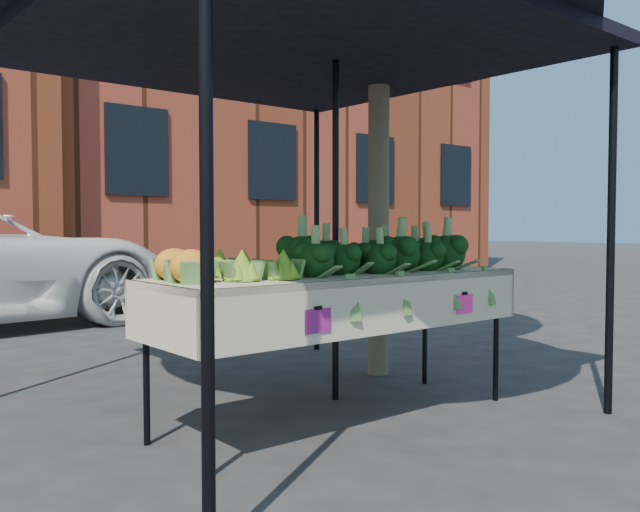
% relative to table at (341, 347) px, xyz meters
% --- Properties ---
extents(ground, '(90.00, 90.00, 0.00)m').
position_rel_table_xyz_m(ground, '(0.06, -0.08, -0.45)').
color(ground, '#242426').
extents(table, '(2.41, 0.82, 0.90)m').
position_rel_table_xyz_m(table, '(0.00, 0.00, 0.00)').
color(table, beige).
rests_on(table, ground).
extents(canopy, '(3.16, 3.16, 2.74)m').
position_rel_table_xyz_m(canopy, '(-0.05, 0.48, 0.92)').
color(canopy, black).
rests_on(canopy, ground).
extents(broccoli_heap, '(1.50, 0.60, 0.30)m').
position_rel_table_xyz_m(broccoli_heap, '(0.32, 0.03, 0.60)').
color(broccoli_heap, '#0F3512').
rests_on(broccoli_heap, table).
extents(romanesco_cluster, '(0.46, 0.60, 0.23)m').
position_rel_table_xyz_m(romanesco_cluster, '(-0.67, 0.04, 0.56)').
color(romanesco_cluster, '#80AC2D').
rests_on(romanesco_cluster, table).
extents(cauliflower_pair, '(0.26, 0.46, 0.21)m').
position_rel_table_xyz_m(cauliflower_pair, '(-1.04, 0.07, 0.55)').
color(cauliflower_pair, orange).
rests_on(cauliflower_pair, table).
extents(street_tree, '(2.46, 2.46, 4.85)m').
position_rel_table_xyz_m(street_tree, '(1.10, 0.78, 1.98)').
color(street_tree, '#1E4C14').
rests_on(street_tree, ground).
extents(building_right, '(12.00, 8.00, 8.50)m').
position_rel_table_xyz_m(building_right, '(7.06, 12.42, 3.80)').
color(building_right, maroon).
rests_on(building_right, ground).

